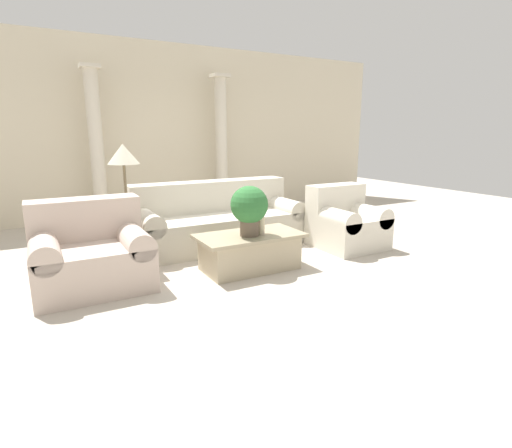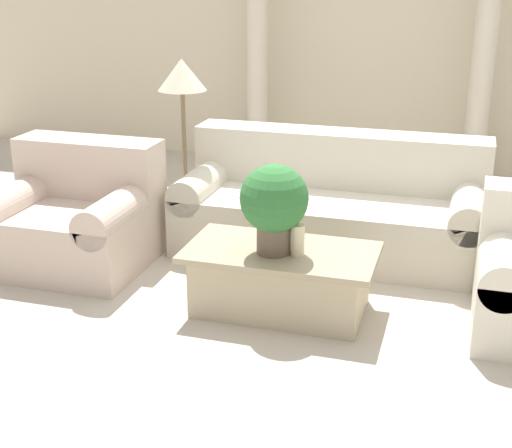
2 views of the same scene
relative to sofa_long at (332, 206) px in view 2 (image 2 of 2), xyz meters
The scene contains 10 objects.
ground_plane 0.77m from the sofa_long, 90.50° to the right, with size 16.00×16.00×0.00m, color #BCB2A3.
wall_back 2.85m from the sofa_long, 90.13° to the left, with size 10.00×0.06×3.20m.
sofa_long is the anchor object (origin of this frame).
loveseat 1.97m from the sofa_long, 155.73° to the right, with size 1.12×0.99×0.89m.
coffee_table 1.18m from the sofa_long, 95.07° to the right, with size 1.22×0.66×0.42m.
potted_plant 1.30m from the sofa_long, 96.40° to the right, with size 0.43×0.43×0.57m.
pillar_candle 1.24m from the sofa_long, 89.19° to the right, with size 0.08×0.08×0.20m.
floor_lamp 1.52m from the sofa_long, behind, with size 0.39×0.39×1.44m.
column_left 2.68m from the sofa_long, 120.24° to the left, with size 0.32×0.32×2.65m.
column_right 2.59m from the sofa_long, 64.07° to the left, with size 0.32×0.32×2.65m.
Camera 2 is at (0.96, -4.56, 2.14)m, focal length 50.00 mm.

